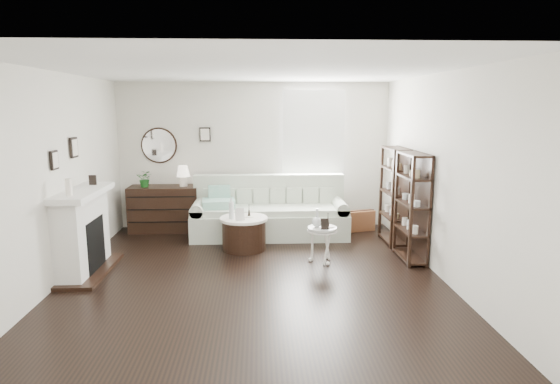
{
  "coord_description": "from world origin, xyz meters",
  "views": [
    {
      "loc": [
        0.08,
        -5.98,
        2.26
      ],
      "look_at": [
        0.39,
        0.8,
        1.01
      ],
      "focal_mm": 30.0,
      "sensor_mm": 36.0,
      "label": 1
    }
  ],
  "objects_px": {
    "sofa": "(270,216)",
    "drum_table": "(244,233)",
    "dresser": "(165,209)",
    "pedestal_table": "(322,230)"
  },
  "relations": [
    {
      "from": "sofa",
      "to": "drum_table",
      "type": "distance_m",
      "value": 0.94
    },
    {
      "from": "dresser",
      "to": "drum_table",
      "type": "relative_size",
      "value": 1.64
    },
    {
      "from": "sofa",
      "to": "dresser",
      "type": "relative_size",
      "value": 2.17
    },
    {
      "from": "dresser",
      "to": "sofa",
      "type": "bearing_deg",
      "value": -11.4
    },
    {
      "from": "dresser",
      "to": "drum_table",
      "type": "xyz_separation_m",
      "value": [
        1.49,
        -1.21,
        -0.15
      ]
    },
    {
      "from": "dresser",
      "to": "pedestal_table",
      "type": "height_order",
      "value": "dresser"
    },
    {
      "from": "sofa",
      "to": "pedestal_table",
      "type": "xyz_separation_m",
      "value": [
        0.73,
        -1.5,
        0.14
      ]
    },
    {
      "from": "dresser",
      "to": "drum_table",
      "type": "height_order",
      "value": "dresser"
    },
    {
      "from": "sofa",
      "to": "dresser",
      "type": "bearing_deg",
      "value": 168.6
    },
    {
      "from": "dresser",
      "to": "pedestal_table",
      "type": "bearing_deg",
      "value": -35.48
    }
  ]
}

